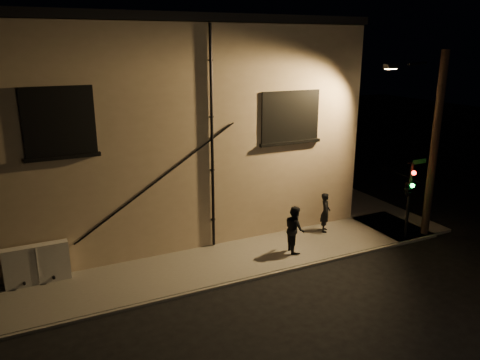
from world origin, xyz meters
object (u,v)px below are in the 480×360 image
pedestrian_b (295,229)px  streetlamp_pole (432,143)px  pedestrian_a (325,212)px  traffic_signal (409,188)px  utility_cabinet (37,264)px

pedestrian_b → streetlamp_pole: 6.55m
pedestrian_a → traffic_signal: 3.46m
pedestrian_b → utility_cabinet: bearing=91.9°
streetlamp_pole → utility_cabinet: bearing=170.6°
pedestrian_a → streetlamp_pole: (3.55, -1.97, 3.02)m
utility_cabinet → traffic_signal: bearing=-10.4°
utility_cabinet → traffic_signal: size_ratio=0.63×
traffic_signal → pedestrian_b: bearing=168.8°
pedestrian_b → traffic_signal: traffic_signal is taller
utility_cabinet → pedestrian_a: 11.20m
utility_cabinet → streetlamp_pole: (14.74, -2.44, 3.20)m
utility_cabinet → pedestrian_a: size_ratio=1.21×
pedestrian_a → pedestrian_b: (-2.23, -1.13, 0.06)m
utility_cabinet → pedestrian_b: (8.96, -1.59, 0.23)m
traffic_signal → streetlamp_pole: size_ratio=0.43×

